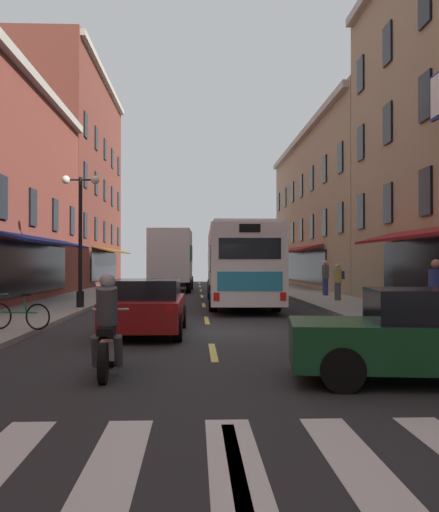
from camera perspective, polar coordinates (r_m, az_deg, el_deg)
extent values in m
cube|color=#28282B|center=(15.47, -1.04, -7.60)|extent=(34.80, 80.00, 0.10)
cube|color=#DBCC4C|center=(5.67, 1.51, -19.41)|extent=(0.14, 2.40, 0.01)
cube|color=#DBCC4C|center=(12.00, -0.63, -9.37)|extent=(0.14, 2.40, 0.01)
cube|color=#DBCC4C|center=(18.45, -1.26, -6.30)|extent=(0.14, 2.40, 0.01)
cube|color=#DBCC4C|center=(24.92, -1.56, -4.82)|extent=(0.14, 2.40, 0.01)
cube|color=#DBCC4C|center=(31.41, -1.73, -3.96)|extent=(0.14, 2.40, 0.01)
cube|color=#DBCC4C|center=(37.90, -1.85, -3.38)|extent=(0.14, 2.40, 0.01)
cube|color=#DBCC4C|center=(44.39, -1.93, -2.98)|extent=(0.14, 2.40, 0.01)
cube|color=#DBCC4C|center=(50.89, -1.99, -2.68)|extent=(0.14, 2.40, 0.01)
cube|color=silver|center=(5.70, -10.25, -19.28)|extent=(0.50, 2.80, 0.01)
cube|color=silver|center=(5.67, 1.51, -19.41)|extent=(0.50, 2.80, 0.01)
cube|color=silver|center=(5.84, 12.95, -18.81)|extent=(0.50, 2.80, 0.01)
cube|color=gray|center=(16.68, 19.82, -6.64)|extent=(3.00, 80.00, 0.14)
cube|color=#B2AD9E|center=(27.45, -17.64, 16.17)|extent=(0.44, 19.40, 0.40)
cube|color=black|center=(26.30, -17.82, -1.20)|extent=(0.10, 12.00, 2.10)
cube|color=navy|center=(26.14, -16.31, 1.42)|extent=(1.38, 11.20, 0.44)
cube|color=black|center=(22.60, -20.51, 5.44)|extent=(0.10, 1.00, 1.60)
cube|color=black|center=(26.41, -17.80, 4.56)|extent=(0.10, 1.00, 1.60)
cube|color=black|center=(30.27, -15.79, 3.89)|extent=(0.10, 1.00, 1.60)
cube|color=black|center=(34.16, -14.23, 3.37)|extent=(0.10, 1.00, 1.60)
cube|color=brown|center=(47.10, -16.05, 7.10)|extent=(8.00, 19.90, 16.28)
cube|color=#B2AD9E|center=(48.00, -11.05, 16.47)|extent=(0.44, 19.40, 0.40)
cube|color=black|center=(45.89, -11.17, -0.96)|extent=(0.10, 12.00, 2.10)
cube|color=brown|center=(45.80, -10.29, 0.54)|extent=(1.38, 11.20, 0.44)
cube|color=black|center=(38.08, -13.00, 2.96)|extent=(0.10, 1.00, 1.60)
cube|color=black|center=(42.01, -11.99, 2.62)|extent=(0.10, 1.00, 1.60)
cube|color=black|center=(45.95, -11.16, 2.34)|extent=(0.10, 1.00, 1.60)
cube|color=black|center=(49.90, -10.46, 2.11)|extent=(0.10, 1.00, 1.60)
cube|color=black|center=(53.86, -9.86, 1.91)|extent=(0.10, 1.00, 1.60)
cube|color=black|center=(38.41, -12.98, 7.73)|extent=(0.10, 1.00, 1.60)
cube|color=black|center=(42.31, -11.98, 6.96)|extent=(0.10, 1.00, 1.60)
cube|color=black|center=(46.23, -11.15, 6.31)|extent=(0.10, 1.00, 1.60)
cube|color=black|center=(50.16, -10.45, 5.76)|extent=(0.10, 1.00, 1.60)
cube|color=black|center=(54.10, -9.86, 5.30)|extent=(0.10, 1.00, 1.60)
cube|color=black|center=(39.00, -12.97, 12.39)|extent=(0.10, 1.00, 1.60)
cube|color=black|center=(42.85, -11.97, 11.20)|extent=(0.10, 1.00, 1.60)
cube|color=black|center=(46.72, -11.14, 10.21)|extent=(0.10, 1.00, 1.60)
cube|color=black|center=(50.61, -10.44, 9.37)|extent=(0.10, 1.00, 1.60)
cube|color=black|center=(54.52, -9.85, 8.64)|extent=(0.10, 1.00, 1.60)
cube|color=black|center=(20.80, 19.53, 5.96)|extent=(0.10, 1.00, 1.60)
cube|color=black|center=(24.35, 16.17, 4.99)|extent=(0.10, 1.00, 1.60)
cube|color=black|center=(27.98, 13.68, 4.25)|extent=(0.10, 1.00, 1.60)
cube|color=black|center=(21.40, 19.50, 14.50)|extent=(0.10, 1.00, 1.60)
cube|color=black|center=(24.87, 16.15, 12.34)|extent=(0.10, 1.00, 1.60)
cube|color=black|center=(28.43, 13.66, 10.69)|extent=(0.10, 1.00, 1.60)
cube|color=black|center=(22.45, 19.47, 22.41)|extent=(0.10, 1.00, 1.60)
cube|color=black|center=(25.78, 16.13, 19.29)|extent=(0.10, 1.00, 1.60)
cube|color=black|center=(29.22, 13.65, 16.86)|extent=(0.10, 1.00, 1.60)
cube|color=#9E8466|center=(43.80, 13.23, 4.35)|extent=(8.00, 26.57, 11.23)
cube|color=#B2AD9E|center=(43.66, 7.92, 11.35)|extent=(0.44, 26.07, 0.40)
cube|color=black|center=(42.73, 8.02, -0.99)|extent=(0.10, 16.00, 2.10)
cube|color=maroon|center=(42.61, 7.08, 0.62)|extent=(1.38, 14.93, 0.44)
cube|color=black|center=(31.64, 11.77, 3.69)|extent=(0.10, 1.00, 1.60)
cube|color=black|center=(35.34, 10.25, 3.23)|extent=(0.10, 1.00, 1.60)
cube|color=black|center=(39.06, 9.03, 2.86)|extent=(0.10, 1.00, 1.60)
cube|color=black|center=(42.79, 8.02, 2.56)|extent=(0.10, 1.00, 1.60)
cube|color=black|center=(46.54, 7.17, 2.30)|extent=(0.10, 1.00, 1.60)
cube|color=black|center=(50.29, 6.45, 2.08)|extent=(0.10, 1.00, 1.60)
cube|color=black|center=(54.06, 5.82, 1.89)|extent=(0.10, 1.00, 1.60)
cube|color=black|center=(32.04, 11.75, 9.40)|extent=(0.10, 1.00, 1.60)
cube|color=black|center=(35.70, 10.24, 8.36)|extent=(0.10, 1.00, 1.60)
cube|color=black|center=(39.38, 9.02, 7.52)|extent=(0.10, 1.00, 1.60)
cube|color=black|center=(43.09, 8.01, 6.81)|extent=(0.10, 1.00, 1.60)
cube|color=black|center=(46.81, 7.16, 6.22)|extent=(0.10, 1.00, 1.60)
cube|color=black|center=(50.55, 6.44, 5.71)|extent=(0.10, 1.00, 1.60)
cube|color=black|center=(54.29, 5.82, 5.27)|extent=(0.10, 1.00, 1.60)
cube|color=white|center=(24.69, 1.96, -0.78)|extent=(2.71, 11.21, 2.82)
cube|color=silver|center=(24.73, 1.95, 2.63)|extent=(2.49, 10.01, 0.16)
cube|color=black|center=(24.99, 1.91, -0.31)|extent=(2.71, 8.81, 0.96)
cube|color=#193899|center=(24.72, 1.96, -3.47)|extent=(2.73, 10.81, 0.36)
cube|color=black|center=(30.23, 1.31, -0.36)|extent=(2.25, 0.15, 1.10)
cube|color=black|center=(19.16, 2.98, 0.74)|extent=(2.05, 0.15, 0.70)
cube|color=teal|center=(19.16, 2.98, -2.49)|extent=(2.15, 0.13, 0.64)
cube|color=black|center=(19.18, 2.98, 2.74)|extent=(0.70, 0.11, 0.28)
cube|color=red|center=(19.11, -0.29, -4.01)|extent=(0.20, 0.08, 0.28)
cube|color=red|center=(19.29, 6.24, -3.98)|extent=(0.20, 0.08, 0.28)
cylinder|color=black|center=(28.27, -0.88, -3.32)|extent=(0.31, 1.00, 1.00)
cylinder|color=black|center=(28.39, 3.88, -3.31)|extent=(0.31, 1.00, 1.00)
cylinder|color=black|center=(21.60, -0.66, -4.15)|extent=(0.31, 1.00, 1.00)
cylinder|color=black|center=(21.76, 5.56, -4.12)|extent=(0.31, 1.00, 1.00)
cube|color=#B21E19|center=(39.42, -4.40, -1.03)|extent=(2.35, 2.16, 2.40)
cube|color=black|center=(40.44, -4.31, 0.19)|extent=(2.00, 0.14, 0.80)
cube|color=white|center=(35.50, -4.76, 0.03)|extent=(2.53, 5.81, 3.07)
cube|color=#196633|center=(35.44, -2.79, 0.28)|extent=(0.14, 3.46, 0.90)
cube|color=black|center=(36.57, -4.66, -2.63)|extent=(2.07, 7.51, 0.24)
cylinder|color=black|center=(39.32, -6.02, -2.63)|extent=(0.30, 0.91, 0.90)
cylinder|color=black|center=(39.20, -2.81, -2.64)|extent=(0.30, 0.91, 0.90)
cylinder|color=black|center=(34.75, -6.66, -2.90)|extent=(0.30, 0.91, 0.90)
cylinder|color=black|center=(34.60, -3.03, -2.91)|extent=(0.30, 0.91, 0.90)
cylinder|color=black|center=(8.48, 11.97, -10.86)|extent=(0.66, 0.30, 0.64)
cylinder|color=black|center=(10.12, 10.82, -9.19)|extent=(0.66, 0.30, 0.64)
cube|color=silver|center=(47.72, -4.29, -2.11)|extent=(1.90, 4.73, 0.69)
cube|color=black|center=(47.52, -4.30, -1.43)|extent=(1.71, 2.56, 0.51)
cube|color=red|center=(45.43, -5.36, -1.88)|extent=(0.20, 0.06, 0.14)
cube|color=red|center=(45.36, -3.50, -1.88)|extent=(0.20, 0.06, 0.14)
cylinder|color=black|center=(49.43, -5.21, -2.37)|extent=(0.23, 0.64, 0.64)
cylinder|color=black|center=(49.35, -3.20, -2.38)|extent=(0.23, 0.64, 0.64)
cylinder|color=black|center=(46.13, -5.47, -2.50)|extent=(0.23, 0.64, 0.64)
cylinder|color=black|center=(46.05, -3.31, -2.50)|extent=(0.23, 0.64, 0.64)
cube|color=maroon|center=(14.96, -7.19, -5.40)|extent=(1.87, 4.24, 0.69)
cube|color=black|center=(14.76, -7.25, -3.28)|extent=(1.68, 2.30, 0.50)
cube|color=red|center=(12.98, -11.29, -5.05)|extent=(0.20, 0.06, 0.14)
cube|color=red|center=(12.81, -4.86, -5.12)|extent=(0.20, 0.06, 0.14)
cylinder|color=black|center=(16.48, -9.68, -5.87)|extent=(0.23, 0.64, 0.64)
cylinder|color=black|center=(16.33, -3.70, -5.93)|extent=(0.23, 0.64, 0.64)
cylinder|color=black|center=(13.71, -11.35, -6.93)|extent=(0.23, 0.64, 0.64)
cylinder|color=black|center=(13.53, -4.14, -7.03)|extent=(0.23, 0.64, 0.64)
cylinder|color=black|center=(10.50, -10.51, -8.93)|extent=(0.13, 0.62, 0.62)
cylinder|color=black|center=(9.07, -11.33, -10.25)|extent=(0.15, 0.63, 0.62)
cylinder|color=#B2B2B7|center=(10.34, -10.57, -7.38)|extent=(0.09, 0.33, 0.68)
ellipsoid|color=maroon|center=(9.90, -10.79, -6.52)|extent=(0.35, 0.58, 0.28)
cube|color=black|center=(9.51, -11.01, -7.19)|extent=(0.29, 0.57, 0.12)
cube|color=#B2B2B7|center=(9.77, -10.89, -9.02)|extent=(0.26, 0.41, 0.30)
cylinder|color=#B2B2B7|center=(10.20, -10.61, -5.16)|extent=(0.62, 0.07, 0.04)
cylinder|color=#4C4C51|center=(9.54, -10.97, -4.82)|extent=(0.36, 0.47, 0.66)
sphere|color=#B2B2B7|center=(9.63, -10.90, -2.39)|extent=(0.26, 0.26, 0.26)
cylinder|color=#4C4C51|center=(9.67, -12.03, -9.11)|extent=(0.16, 0.37, 0.56)
cylinder|color=#4C4C51|center=(9.64, -9.88, -9.14)|extent=(0.16, 0.37, 0.56)
torus|color=black|center=(15.81, -20.73, -5.52)|extent=(0.66, 0.20, 0.66)
torus|color=black|center=(15.28, -17.37, -5.70)|extent=(0.66, 0.20, 0.66)
cylinder|color=#1E7F3F|center=(15.53, -19.08, -5.24)|extent=(0.98, 0.27, 0.04)
cylinder|color=#1E7F3F|center=(15.43, -18.49, -4.60)|extent=(0.14, 0.07, 0.50)
cube|color=black|center=(15.40, -18.43, -3.60)|extent=(0.22, 0.16, 0.06)
cylinder|color=#1E7F3F|center=(15.73, -20.47, -3.53)|extent=(0.14, 0.47, 0.03)
cylinder|color=#4C4C51|center=(26.48, 11.49, -3.42)|extent=(0.28, 0.28, 0.78)
cylinder|color=#B29947|center=(26.45, 11.49, -1.92)|extent=(0.36, 0.36, 0.60)
sphere|color=#99A079|center=(26.45, 11.49, -0.99)|extent=(0.21, 0.21, 0.21)
cube|color=navy|center=(26.63, 11.83, -1.84)|extent=(0.28, 0.30, 0.36)
cylinder|color=navy|center=(30.30, 10.33, -2.99)|extent=(0.28, 0.28, 0.87)
cylinder|color=#4C4C51|center=(30.28, 10.33, -1.53)|extent=(0.36, 0.36, 0.67)
sphere|color=tan|center=(30.28, 10.33, -0.63)|extent=(0.24, 0.24, 0.24)
cylinder|color=maroon|center=(15.41, 20.45, -5.28)|extent=(0.28, 0.28, 0.86)
cylinder|color=navy|center=(15.37, 20.44, -2.47)|extent=(0.36, 0.36, 0.66)
sphere|color=#B16F5B|center=(15.36, 20.43, -0.73)|extent=(0.23, 0.23, 0.23)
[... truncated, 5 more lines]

